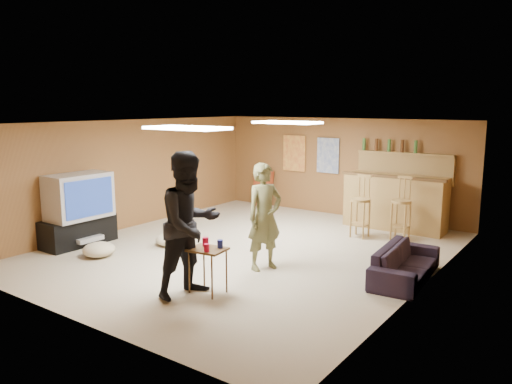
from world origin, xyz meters
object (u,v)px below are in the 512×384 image
Objects in this scene: person_olive at (265,217)px; person_black at (190,225)px; bar_counter at (395,202)px; sofa at (405,263)px; tray_table at (208,271)px; tv_body at (79,196)px.

person_olive is 0.86× the size of person_black.
bar_counter is 1.22× the size of person_olive.
sofa is at bearing -66.91° from bar_counter.
tray_table is at bearing 131.37° from sofa.
bar_counter reaches higher than tray_table.
person_black is at bearing -10.57° from tv_body.
person_black is at bearing -100.28° from bar_counter.
person_olive is 2.17m from sofa.
person_olive is 0.99× the size of sofa.
person_black reaches higher than person_olive.
tv_body is 6.09m from bar_counter.
person_black is 0.69m from tray_table.
sofa is (1.93, 0.79, -0.58)m from person_olive.
tv_body is 3.45m from tray_table.
person_olive is 2.66× the size of tray_table.
person_olive is 1.37m from tray_table.
sofa is 2.86m from tray_table.
person_olive reaches higher than sofa.
person_black is (-0.92, -5.05, 0.41)m from bar_counter.
tv_body is 1.79× the size of tray_table.
bar_counter is 1.04× the size of person_black.
tv_body is 0.55× the size of bar_counter.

